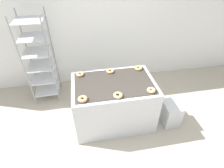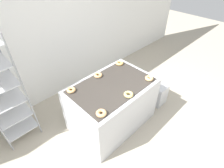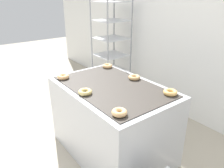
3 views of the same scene
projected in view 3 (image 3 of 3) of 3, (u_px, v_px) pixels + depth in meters
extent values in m
cube|color=white|center=(196.00, 24.00, 2.94)|extent=(8.00, 0.05, 2.80)
cube|color=silver|center=(112.00, 120.00, 2.53)|extent=(1.36, 0.90, 0.86)
cube|color=#38332D|center=(112.00, 86.00, 2.36)|extent=(1.25, 0.80, 0.01)
cube|color=#262628|center=(101.00, 137.00, 1.96)|extent=(0.12, 0.07, 0.10)
cylinder|color=gray|center=(92.00, 47.00, 3.85)|extent=(0.02, 0.02, 1.80)
cylinder|color=gray|center=(108.00, 53.00, 3.49)|extent=(0.02, 0.02, 1.80)
cylinder|color=gray|center=(114.00, 43.00, 4.12)|extent=(0.02, 0.02, 1.80)
cylinder|color=gray|center=(131.00, 48.00, 3.77)|extent=(0.02, 0.02, 1.80)
cube|color=silver|center=(111.00, 85.00, 4.09)|extent=(0.48, 0.50, 0.01)
cube|color=silver|center=(111.00, 71.00, 3.97)|extent=(0.48, 0.50, 0.01)
cube|color=silver|center=(111.00, 55.00, 3.86)|extent=(0.48, 0.50, 0.01)
cube|color=silver|center=(111.00, 38.00, 3.74)|extent=(0.48, 0.50, 0.01)
cube|color=silver|center=(111.00, 20.00, 3.63)|extent=(0.48, 0.50, 0.01)
cube|color=silver|center=(111.00, 2.00, 3.51)|extent=(0.48, 0.50, 0.01)
torus|color=#E1A76B|center=(63.00, 77.00, 2.55)|extent=(0.14, 0.14, 0.05)
torus|color=#D5BC6E|center=(85.00, 92.00, 2.16)|extent=(0.14, 0.14, 0.04)
torus|color=#E4AF71|center=(119.00, 112.00, 1.79)|extent=(0.13, 0.13, 0.05)
torus|color=#E1AA6B|center=(107.00, 66.00, 2.92)|extent=(0.13, 0.13, 0.04)
torus|color=tan|center=(134.00, 77.00, 2.53)|extent=(0.14, 0.14, 0.04)
torus|color=#EDB561|center=(170.00, 92.00, 2.15)|extent=(0.14, 0.14, 0.04)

